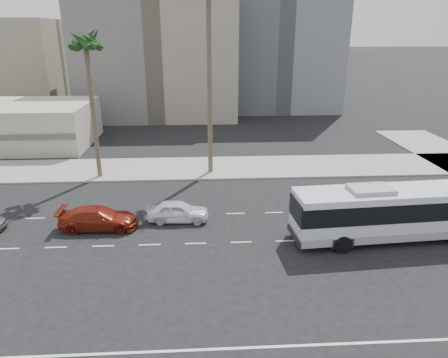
{
  "coord_description": "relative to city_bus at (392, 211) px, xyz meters",
  "views": [
    {
      "loc": [
        -5.49,
        -23.65,
        13.13
      ],
      "look_at": [
        -3.91,
        4.0,
        3.02
      ],
      "focal_mm": 32.59,
      "sensor_mm": 36.0,
      "label": 1
    }
  ],
  "objects": [
    {
      "name": "midrise_gray_center",
      "position": [
        1.05,
        51.97,
        11.02
      ],
      "size": [
        20.0,
        20.0,
        26.0
      ],
      "primitive_type": "cube",
      "color": "#585B61",
      "rests_on": "ground"
    },
    {
      "name": "midrise_beige_far",
      "position": [
        -44.95,
        49.97,
        5.52
      ],
      "size": [
        18.0,
        16.0,
        15.0
      ],
      "primitive_type": "cube",
      "color": "slate",
      "rests_on": "ground"
    },
    {
      "name": "ground",
      "position": [
        -6.95,
        -0.03,
        -1.98
      ],
      "size": [
        700.0,
        700.0,
        0.0
      ],
      "primitive_type": "plane",
      "color": "black",
      "rests_on": "ground"
    },
    {
      "name": "highrise_far",
      "position": [
        63.05,
        259.97,
        28.02
      ],
      "size": [
        22.0,
        22.0,
        60.0
      ],
      "primitive_type": "cube",
      "color": "#505660",
      "rests_on": "ground"
    },
    {
      "name": "city_bus",
      "position": [
        0.0,
        0.0,
        0.0
      ],
      "size": [
        13.27,
        3.84,
        3.76
      ],
      "rotation": [
        0.0,
        0.0,
        0.07
      ],
      "color": "silver",
      "rests_on": "ground"
    },
    {
      "name": "car_b",
      "position": [
        -19.76,
        2.58,
        -1.19
      ],
      "size": [
        2.33,
        5.47,
        1.57
      ],
      "primitive_type": "imported",
      "rotation": [
        0.0,
        0.0,
        1.55
      ],
      "color": "maroon",
      "rests_on": "ground"
    },
    {
      "name": "midrise_beige_west",
      "position": [
        -18.95,
        44.97,
        7.02
      ],
      "size": [
        24.0,
        18.0,
        18.0
      ],
      "primitive_type": "cube",
      "color": "slate",
      "rests_on": "ground"
    },
    {
      "name": "car_a",
      "position": [
        -14.26,
        3.49,
        -1.22
      ],
      "size": [
        2.03,
        4.55,
        1.52
      ],
      "primitive_type": "imported",
      "rotation": [
        0.0,
        0.0,
        1.52
      ],
      "color": "white",
      "rests_on": "ground"
    },
    {
      "name": "palm_mid",
      "position": [
        -22.15,
        13.38,
        10.08
      ],
      "size": [
        4.33,
        4.33,
        13.39
      ],
      "rotation": [
        0.0,
        0.0,
        -0.0
      ],
      "color": "brown",
      "rests_on": "ground"
    },
    {
      "name": "sidewalk_north",
      "position": [
        -6.95,
        15.47,
        -1.9
      ],
      "size": [
        120.0,
        7.0,
        0.15
      ],
      "primitive_type": "cube",
      "color": "gray",
      "rests_on": "ground"
    }
  ]
}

